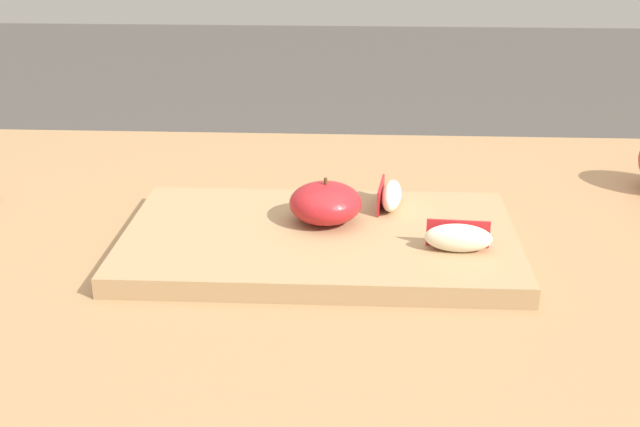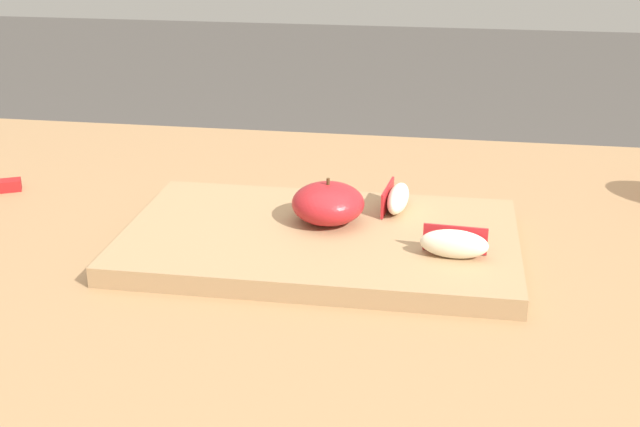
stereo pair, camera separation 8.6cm
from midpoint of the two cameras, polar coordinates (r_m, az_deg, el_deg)
dining_table at (r=0.91m, az=4.23°, el=-8.27°), size 1.40×0.88×0.73m
cutting_board at (r=0.88m, az=2.82°, el=-1.91°), size 0.41×0.25×0.02m
apple_half_skin_up at (r=0.89m, az=3.35°, el=0.66°), size 0.08×0.08×0.05m
apple_wedge_back at (r=0.93m, az=8.03°, el=0.99°), size 0.03×0.07×0.03m
apple_wedge_front at (r=0.82m, az=12.26°, el=-2.11°), size 0.07×0.03×0.03m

